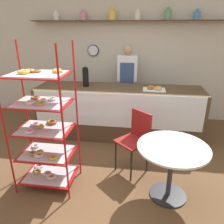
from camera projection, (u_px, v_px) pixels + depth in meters
ground_plane at (107, 176)px, 3.12m from camera, size 14.00×14.00×0.00m
back_wall at (124, 57)px, 4.82m from camera, size 10.00×0.30×2.70m
display_counter at (118, 112)px, 4.16m from camera, size 3.05×0.77×0.95m
pastry_rack at (43, 127)px, 2.70m from camera, size 0.73×0.53×1.86m
person_worker at (127, 82)px, 4.57m from camera, size 0.40×0.23×1.66m
cafe_table at (172, 159)px, 2.58m from camera, size 0.83×0.83×0.71m
cafe_chair at (136, 135)px, 3.10m from camera, size 0.54×0.54×0.90m
coffee_carafe at (86, 77)px, 4.02m from camera, size 0.11×0.11×0.36m
donut_tray_counter at (154, 89)px, 3.86m from camera, size 0.39×0.30×0.05m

